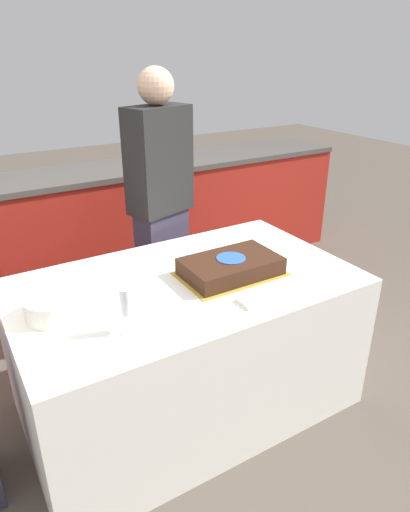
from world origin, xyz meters
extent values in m
plane|color=brown|center=(0.00, 0.00, 0.00)|extent=(14.00, 14.00, 0.00)
cube|color=#A82319|center=(0.00, 1.55, 0.44)|extent=(4.40, 0.55, 0.88)
cube|color=#4C4742|center=(0.00, 1.55, 0.90)|extent=(4.40, 0.58, 0.04)
cube|color=white|center=(0.00, 0.00, 0.37)|extent=(1.61, 0.95, 0.74)
cube|color=gold|center=(0.22, -0.06, 0.74)|extent=(0.50, 0.32, 0.00)
cube|color=#381E11|center=(0.22, -0.06, 0.79)|extent=(0.46, 0.28, 0.08)
cylinder|color=#2D5BB7|center=(0.22, -0.06, 0.83)|extent=(0.14, 0.14, 0.00)
cylinder|color=white|center=(-0.61, 0.00, 0.79)|extent=(0.22, 0.22, 0.09)
cylinder|color=white|center=(-0.40, -0.26, 0.74)|extent=(0.07, 0.07, 0.00)
cylinder|color=white|center=(-0.40, -0.26, 0.78)|extent=(0.01, 0.01, 0.08)
cylinder|color=white|center=(-0.40, -0.26, 0.88)|extent=(0.05, 0.05, 0.11)
cylinder|color=white|center=(0.24, 0.22, 0.74)|extent=(0.19, 0.19, 0.00)
cube|color=white|center=(0.16, -0.33, 0.75)|extent=(0.13, 0.10, 0.02)
cube|color=#383347|center=(0.22, 0.70, 0.42)|extent=(0.35, 0.25, 0.84)
cube|color=black|center=(0.22, 0.70, 1.14)|extent=(0.41, 0.30, 0.61)
sphere|color=#D8AD89|center=(0.22, 0.70, 1.55)|extent=(0.20, 0.20, 0.20)
camera|label=1|loc=(-0.90, -1.68, 1.75)|focal=32.00mm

